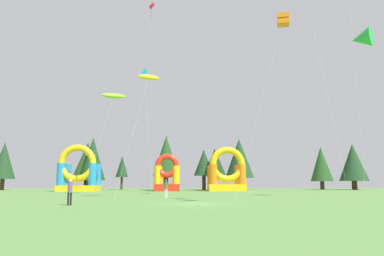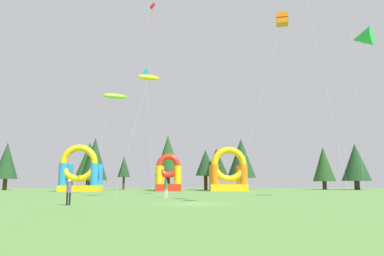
{
  "view_description": "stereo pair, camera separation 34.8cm",
  "coord_description": "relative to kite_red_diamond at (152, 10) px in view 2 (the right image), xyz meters",
  "views": [
    {
      "loc": [
        -1.05,
        -26.61,
        1.59
      ],
      "look_at": [
        0.0,
        8.66,
        6.76
      ],
      "focal_mm": 34.12,
      "sensor_mm": 36.0,
      "label": 1
    },
    {
      "loc": [
        -0.7,
        -26.62,
        1.59
      ],
      "look_at": [
        0.0,
        8.66,
        6.76
      ],
      "focal_mm": 34.12,
      "sensor_mm": 36.0,
      "label": 2
    }
  ],
  "objects": [
    {
      "name": "person_near_camera",
      "position": [
        2.48,
        -8.55,
        -22.41
      ],
      "size": [
        0.4,
        0.4,
        1.8
      ],
      "rotation": [
        0.0,
        0.0,
        2.79
      ],
      "color": "silver",
      "rests_on": "ground_plane"
    },
    {
      "name": "tree_row_4",
      "position": [
        1.16,
        23.22,
        -17.21
      ],
      "size": [
        4.72,
        4.72,
        10.08
      ],
      "color": "#4C331E",
      "rests_on": "ground_plane"
    },
    {
      "name": "kite_red_diamond",
      "position": [
        0.0,
        0.0,
        0.0
      ],
      "size": [
        0.8,
        8.68,
        24.45
      ],
      "color": "red",
      "rests_on": "ground_plane"
    },
    {
      "name": "kite_green_delta",
      "position": [
        22.07,
        -10.07,
        -7.66
      ],
      "size": [
        5.13,
        5.83,
        16.88
      ],
      "color": "green",
      "rests_on": "ground_plane"
    },
    {
      "name": "kite_yellow_parafoil",
      "position": [
        0.7,
        -9.2,
        -11.63
      ],
      "size": [
        3.93,
        3.95,
        12.4
      ],
      "color": "yellow",
      "rests_on": "ground_plane"
    },
    {
      "name": "tree_row_1",
      "position": [
        -14.13,
        26.47,
        -18.07
      ],
      "size": [
        5.77,
        5.77,
        9.12
      ],
      "color": "#4C331E",
      "rests_on": "ground_plane"
    },
    {
      "name": "person_midfield",
      "position": [
        -3.51,
        -19.44,
        -22.45
      ],
      "size": [
        0.4,
        0.4,
        1.74
      ],
      "rotation": [
        0.0,
        0.0,
        3.61
      ],
      "color": "black",
      "rests_on": "ground_plane"
    },
    {
      "name": "tree_row_0",
      "position": [
        -28.75,
        23.84,
        -18.11
      ],
      "size": [
        4.16,
        4.16,
        8.78
      ],
      "color": "#4C331E",
      "rests_on": "ground_plane"
    },
    {
      "name": "tree_row_2",
      "position": [
        -12.42,
        23.54,
        -17.8
      ],
      "size": [
        4.74,
        4.74,
        9.67
      ],
      "color": "#4C331E",
      "rests_on": "ground_plane"
    },
    {
      "name": "tree_row_5",
      "position": [
        8.2,
        23.66,
        -18.48
      ],
      "size": [
        3.74,
        3.74,
        7.48
      ],
      "color": "#4C331E",
      "rests_on": "ground_plane"
    },
    {
      "name": "kite_orange_box",
      "position": [
        11.61,
        -18.7,
        -9.84
      ],
      "size": [
        4.35,
        1.46,
        14.08
      ],
      "color": "orange",
      "rests_on": "ground_plane"
    },
    {
      "name": "inflatable_orange_dome",
      "position": [
        -12.32,
        14.11,
        -20.78
      ],
      "size": [
        6.13,
        4.49,
        7.34
      ],
      "color": "yellow",
      "rests_on": "ground_plane"
    },
    {
      "name": "kite_cyan_diamond",
      "position": [
        -1.34,
        6.93,
        -6.51
      ],
      "size": [
        2.1,
        5.2,
        17.65
      ],
      "color": "#19B7CC",
      "rests_on": "ground_plane"
    },
    {
      "name": "inflatable_blue_arch",
      "position": [
        11.5,
        16.01,
        -20.91
      ],
      "size": [
        6.04,
        4.8,
        7.2
      ],
      "color": "yellow",
      "rests_on": "ground_plane"
    },
    {
      "name": "ground_plane",
      "position": [
        5.01,
        -17.9,
        -23.48
      ],
      "size": [
        120.0,
        120.0,
        0.0
      ],
      "primitive_type": "plane",
      "color": "#5B8C42"
    },
    {
      "name": "inflatable_yellow_castle",
      "position": [
        1.65,
        16.36,
        -21.35
      ],
      "size": [
        4.15,
        4.84,
        6.05
      ],
      "color": "red",
      "rests_on": "ground_plane"
    },
    {
      "name": "kite_lime_parafoil",
      "position": [
        -5.06,
        3.2,
        -10.61
      ],
      "size": [
        4.81,
        3.28,
        13.46
      ],
      "color": "#8CD826",
      "rests_on": "ground_plane"
    },
    {
      "name": "tree_row_3",
      "position": [
        -7.59,
        27.43,
        -19.07
      ],
      "size": [
        2.41,
        2.41,
        6.54
      ],
      "color": "#4C331E",
      "rests_on": "ground_plane"
    },
    {
      "name": "tree_row_6",
      "position": [
        10.11,
        22.22,
        -18.51
      ],
      "size": [
        4.24,
        4.24,
        7.57
      ],
      "color": "#4C331E",
      "rests_on": "ground_plane"
    },
    {
      "name": "tree_row_9",
      "position": [
        37.15,
        25.03,
        -18.28
      ],
      "size": [
        5.41,
        5.41,
        8.8
      ],
      "color": "#4C331E",
      "rests_on": "ground_plane"
    },
    {
      "name": "tree_row_8",
      "position": [
        31.76,
        27.25,
        -18.53
      ],
      "size": [
        4.32,
        4.32,
        8.37
      ],
      "color": "#4C331E",
      "rests_on": "ground_plane"
    },
    {
      "name": "tree_row_7",
      "position": [
        15.51,
        27.66,
        -17.37
      ],
      "size": [
        5.65,
        5.65,
        10.01
      ],
      "color": "#4C331E",
      "rests_on": "ground_plane"
    }
  ]
}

